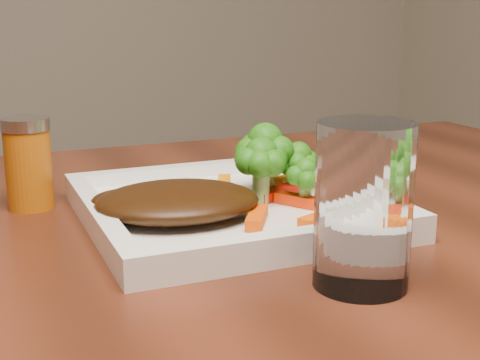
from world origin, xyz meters
name	(u,v)px	position (x,y,z in m)	size (l,w,h in m)	color
plate	(230,212)	(0.38, 0.05, 0.76)	(0.27, 0.27, 0.01)	white
steak	(178,201)	(0.33, 0.03, 0.78)	(0.15, 0.12, 0.03)	#391D08
broccoli_0	(265,160)	(0.43, 0.08, 0.80)	(0.07, 0.07, 0.07)	#277513
broccoli_1	(298,162)	(0.46, 0.06, 0.79)	(0.05, 0.05, 0.06)	#2D6C12
broccoli_2	(305,176)	(0.45, 0.02, 0.79)	(0.04, 0.04, 0.06)	#287213
broccoli_3	(261,172)	(0.41, 0.05, 0.79)	(0.06, 0.06, 0.06)	#236811
carrot_0	(321,219)	(0.43, -0.04, 0.77)	(0.05, 0.01, 0.01)	#EC4E03
carrot_2	(257,218)	(0.38, -0.01, 0.77)	(0.05, 0.01, 0.01)	#DF4403
carrot_3	(297,178)	(0.48, 0.10, 0.77)	(0.06, 0.02, 0.01)	#DC6603
carrot_4	(224,184)	(0.40, 0.11, 0.77)	(0.05, 0.01, 0.01)	orange
carrot_5	(299,200)	(0.44, 0.02, 0.77)	(0.05, 0.01, 0.01)	#FF2F04
carrot_6	(279,192)	(0.44, 0.06, 0.77)	(0.06, 0.02, 0.01)	red
spice_shaker	(28,164)	(0.21, 0.16, 0.80)	(0.05, 0.05, 0.09)	#A34F09
drinking_glass	(363,206)	(0.41, -0.14, 0.81)	(0.07, 0.07, 0.12)	white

